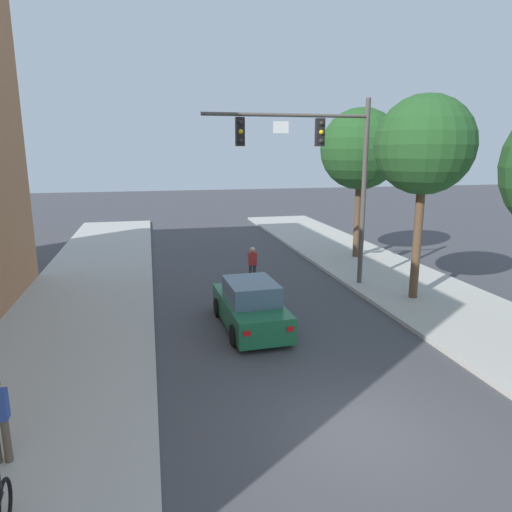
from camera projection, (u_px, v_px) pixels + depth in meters
name	position (u px, v px, depth m)	size (l,w,h in m)	color
ground_plane	(358.00, 432.00, 9.55)	(120.00, 120.00, 0.00)	#424247
sidewalk_left	(14.00, 477.00, 8.12)	(5.00, 60.00, 0.15)	#B2AFA8
traffic_signal_mast	(321.00, 158.00, 18.23)	(6.68, 0.38, 7.50)	#514C47
car_lead_green	(250.00, 306.00, 15.00)	(1.97, 4.30, 1.60)	#1E663D
pedestrian_crossing_road	(252.00, 264.00, 19.87)	(0.36, 0.22, 1.64)	#333338
street_tree_second	(425.00, 146.00, 16.56)	(3.55, 3.55, 7.46)	brown
street_tree_third	(361.00, 149.00, 23.42)	(4.07, 4.07, 7.60)	brown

